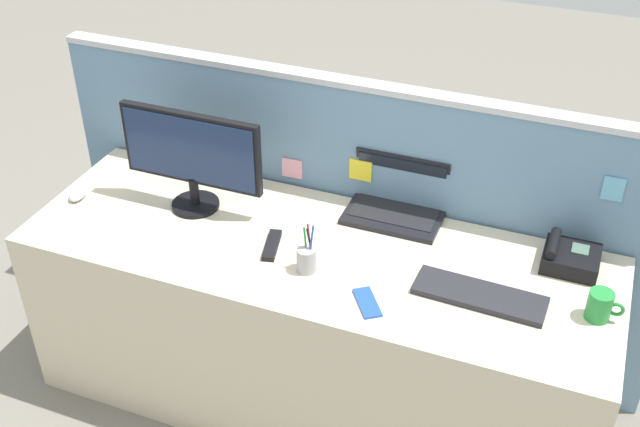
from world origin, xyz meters
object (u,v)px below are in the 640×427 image
(cell_phone_blue_case, at_px, (367,303))
(coffee_mug, at_px, (600,306))
(desk_phone, at_px, (569,257))
(pen_cup, at_px, (307,259))
(desktop_monitor, at_px, (191,154))
(laptop, at_px, (398,199))
(keyboard_main, at_px, (480,295))
(computer_mouse_right_hand, at_px, (78,194))
(tv_remote, at_px, (272,245))

(cell_phone_blue_case, relative_size, coffee_mug, 1.26)
(desk_phone, distance_m, pen_cup, 0.91)
(desktop_monitor, height_order, laptop, desktop_monitor)
(laptop, xyz_separation_m, pen_cup, (-0.19, -0.46, -0.01))
(laptop, distance_m, desk_phone, 0.66)
(keyboard_main, height_order, pen_cup, pen_cup)
(desk_phone, bearing_deg, desktop_monitor, -174.42)
(desk_phone, relative_size, cell_phone_blue_case, 1.28)
(computer_mouse_right_hand, relative_size, coffee_mug, 0.86)
(coffee_mug, bearing_deg, tv_remote, -178.05)
(desktop_monitor, relative_size, coffee_mug, 4.78)
(desk_phone, height_order, keyboard_main, desk_phone)
(laptop, bearing_deg, computer_mouse_right_hand, -162.93)
(desk_phone, height_order, computer_mouse_right_hand, desk_phone)
(pen_cup, xyz_separation_m, cell_phone_blue_case, (0.25, -0.09, -0.04))
(desktop_monitor, xyz_separation_m, coffee_mug, (1.50, -0.10, -0.18))
(keyboard_main, bearing_deg, laptop, 137.87)
(desk_phone, bearing_deg, cell_phone_blue_case, -142.86)
(laptop, xyz_separation_m, coffee_mug, (0.77, -0.35, -0.00))
(laptop, relative_size, keyboard_main, 0.83)
(desktop_monitor, height_order, keyboard_main, desktop_monitor)
(keyboard_main, distance_m, coffee_mug, 0.37)
(desk_phone, bearing_deg, tv_remote, -164.45)
(desk_phone, xyz_separation_m, tv_remote, (-1.00, -0.28, -0.03))
(computer_mouse_right_hand, bearing_deg, coffee_mug, -12.09)
(cell_phone_blue_case, bearing_deg, desktop_monitor, 123.62)
(computer_mouse_right_hand, relative_size, pen_cup, 0.55)
(cell_phone_blue_case, distance_m, tv_remote, 0.45)
(keyboard_main, distance_m, pen_cup, 0.59)
(desktop_monitor, xyz_separation_m, pen_cup, (0.55, -0.22, -0.18))
(keyboard_main, bearing_deg, pen_cup, -171.02)
(tv_remote, bearing_deg, pen_cup, -37.89)
(desktop_monitor, relative_size, laptop, 1.55)
(computer_mouse_right_hand, xyz_separation_m, pen_cup, (1.01, -0.09, 0.03))
(desk_phone, xyz_separation_m, coffee_mug, (0.12, -0.24, 0.01))
(desk_phone, bearing_deg, computer_mouse_right_hand, -172.00)
(computer_mouse_right_hand, xyz_separation_m, coffee_mug, (1.96, 0.02, 0.03))
(desktop_monitor, bearing_deg, pen_cup, -21.58)
(tv_remote, bearing_deg, cell_phone_blue_case, -35.48)
(desk_phone, relative_size, keyboard_main, 0.44)
(tv_remote, bearing_deg, computer_mouse_right_hand, 164.85)
(laptop, height_order, cell_phone_blue_case, laptop)
(laptop, height_order, computer_mouse_right_hand, laptop)
(desktop_monitor, distance_m, cell_phone_blue_case, 0.88)
(coffee_mug, bearing_deg, pen_cup, -173.35)
(laptop, height_order, desk_phone, laptop)
(desk_phone, distance_m, keyboard_main, 0.38)
(tv_remote, bearing_deg, laptop, 33.89)
(desktop_monitor, xyz_separation_m, computer_mouse_right_hand, (-0.46, -0.12, -0.21))
(tv_remote, distance_m, coffee_mug, 1.12)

